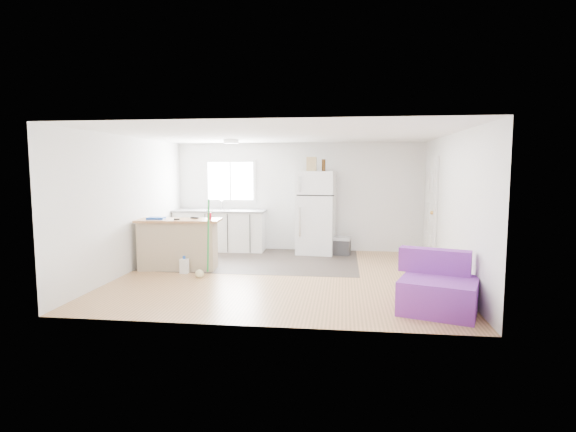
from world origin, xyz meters
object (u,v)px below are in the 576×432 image
Objects in this scene: refrigerator at (316,213)px; purple_seat at (438,290)px; bottle_left at (323,165)px; blue_tray at (156,218)px; kitchen_cabinets at (220,230)px; mop at (202,264)px; peninsula at (178,244)px; red_cup at (209,216)px; cleaner_jug at (184,266)px; cardboard_box at (312,164)px; cooler at (339,246)px; bottle_right at (324,165)px.

refrigerator reaches higher than purple_seat.
blue_tray is at bearing -148.15° from bottle_left.
mop is at bearing -82.87° from kitchen_cabinets.
peninsula is at bearing 5.33° from blue_tray.
purple_seat is 9.65× the size of red_cup.
cleaner_jug is (-4.00, 1.58, -0.14)m from purple_seat.
red_cup is 0.97m from blue_tray.
refrigerator is at bearing 22.66° from cardboard_box.
red_cup reaches higher than peninsula.
cooler is (2.65, -0.17, -0.27)m from kitchen_cabinets.
bottle_right reaches higher than mop.
peninsula reaches higher than cooler.
cleaner_jug is (0.22, -0.32, -0.33)m from peninsula.
mop is 3.48m from bottle_right.
mop is 4.48× the size of blue_tray.
mop is 5.38× the size of bottle_left.
mop is at bearing -27.10° from blue_tray.
purple_seat is at bearing -65.78° from bottle_left.
bottle_left is at bearing 41.30° from red_cup.
cardboard_box is 0.25m from bottle_left.
cooler is 1.74m from bottle_right.
purple_seat is 4.36m from bottle_left.
mop is at bearing -121.53° from refrigerator.
blue_tray is (-0.97, -0.09, -0.04)m from red_cup.
mop is (0.36, -2.46, -0.23)m from kitchen_cabinets.
mop is at bearing -125.66° from cardboard_box.
refrigerator is 2.56m from red_cup.
purple_seat is at bearing -28.28° from red_cup.
bottle_left is (2.95, 1.83, 0.97)m from blue_tray.
cooler is at bearing 28.33° from blue_tray.
kitchen_cabinets is 2.25m from cleaner_jug.
peninsula is 1.33× the size of purple_seat.
kitchen_cabinets is 8.23× the size of bottle_right.
bottle_left reaches higher than peninsula.
bottle_right is (2.56, 1.80, 1.44)m from peninsula.
cleaner_jug is 1.24× the size of bottle_right.
purple_seat is at bearing -58.90° from refrigerator.
refrigerator is at bearing 49.84° from cleaner_jug.
peninsula is at bearing -140.75° from cooler.
kitchen_cabinets is at bearing 176.88° from cardboard_box.
peninsula is at bearing -142.02° from cardboard_box.
blue_tray is at bearing -109.54° from kitchen_cabinets.
bottle_right is (-0.33, 0.07, 1.71)m from cooler.
cleaner_jug is at bearing -137.85° from bottle_left.
mop is at bearing -126.59° from cooler.
mop is at bearing -129.59° from bottle_left.
blue_tray is at bearing 176.94° from purple_seat.
purple_seat is at bearing -29.39° from peninsula.
cooler is at bearing -9.56° from bottle_left.
mop is (-1.79, -2.39, -0.66)m from refrigerator.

